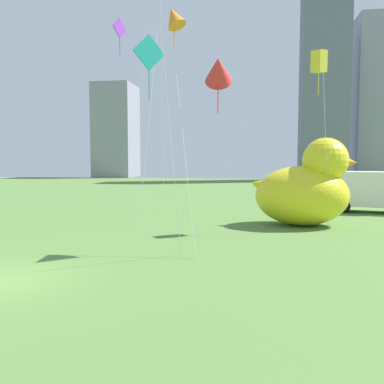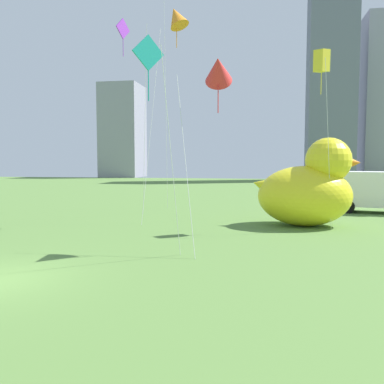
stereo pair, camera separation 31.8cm
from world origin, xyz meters
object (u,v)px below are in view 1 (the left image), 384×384
Objects in this scene: box_truck at (367,192)px; kite_red at (218,70)px; kite_orange at (174,17)px; giant_inflatable_duck at (306,188)px; kite_yellow at (319,62)px; kite_teal at (150,60)px; kite_purple at (122,37)px.

box_truck is 17.38m from kite_red.
box_truck is 17.46m from kite_orange.
giant_inflatable_duck is 0.74× the size of kite_red.
kite_yellow reaches higher than kite_red.
kite_purple reaches higher than kite_teal.
giant_inflatable_duck reaches higher than box_truck.
box_truck is (5.00, 6.71, -0.64)m from giant_inflatable_duck.
kite_purple reaches higher than giant_inflatable_duck.
kite_teal reaches higher than kite_red.
kite_purple is at bearing -163.29° from box_truck.
box_truck is 0.76× the size of kite_red.
kite_red is 7.55m from kite_yellow.
kite_orange is 1.56× the size of kite_red.
kite_yellow is at bearing 50.47° from kite_red.
giant_inflatable_duck is at bearing -0.13° from kite_orange.
kite_orange reaches higher than box_truck.
kite_yellow is at bearing -120.60° from box_truck.
box_truck is 11.59m from kite_yellow.
kite_purple reaches higher than kite_yellow.
kite_red reaches higher than box_truck.
kite_teal reaches higher than giant_inflatable_duck.
kite_purple is (-4.58, 10.64, 4.07)m from kite_teal.
kite_orange reaches higher than kite_yellow.
kite_red is 0.86× the size of kite_yellow.
kite_orange is at bearing 172.05° from kite_yellow.
kite_yellow is (4.71, 5.71, 1.47)m from kite_red.
giant_inflatable_duck is 0.72× the size of kite_teal.
kite_purple is at bearing 113.28° from kite_teal.
kite_orange reaches higher than giant_inflatable_duck.
kite_yellow is (0.40, -1.08, 6.61)m from giant_inflatable_duck.
kite_orange is at bearing 179.87° from giant_inflatable_duck.
kite_purple reaches higher than kite_red.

